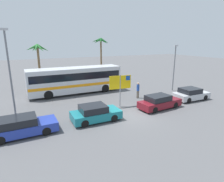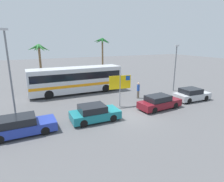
% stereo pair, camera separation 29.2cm
% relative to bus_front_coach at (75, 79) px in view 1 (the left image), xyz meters
% --- Properties ---
extents(ground, '(120.00, 120.00, 0.00)m').
position_rel_bus_front_coach_xyz_m(ground, '(2.18, -9.30, -1.78)').
color(ground, '#565659').
extents(bus_front_coach, '(11.10, 2.56, 3.17)m').
position_rel_bus_front_coach_xyz_m(bus_front_coach, '(0.00, 0.00, 0.00)').
color(bus_front_coach, silver).
rests_on(bus_front_coach, ground).
extents(ferry_sign, '(2.19, 0.31, 3.20)m').
position_rel_bus_front_coach_xyz_m(ferry_sign, '(2.57, -6.75, 0.54)').
color(ferry_sign, gray).
rests_on(ferry_sign, ground).
extents(car_silver, '(3.95, 1.91, 1.32)m').
position_rel_bus_front_coach_xyz_m(car_silver, '(10.57, -8.26, -1.15)').
color(car_silver, '#B7BABF').
rests_on(car_silver, ground).
extents(car_blue, '(4.49, 1.84, 1.32)m').
position_rel_bus_front_coach_xyz_m(car_blue, '(-6.33, -8.96, -1.15)').
color(car_blue, '#23389E').
rests_on(car_blue, ground).
extents(car_teal, '(3.96, 1.93, 1.32)m').
position_rel_bus_front_coach_xyz_m(car_teal, '(-0.94, -8.90, -1.15)').
color(car_teal, '#19757F').
rests_on(car_teal, ground).
extents(car_maroon, '(4.40, 1.99, 1.32)m').
position_rel_bus_front_coach_xyz_m(car_maroon, '(5.63, -8.90, -1.15)').
color(car_maroon, maroon).
rests_on(car_maroon, ground).
extents(pedestrian_near_sign, '(0.32, 0.32, 1.80)m').
position_rel_bus_front_coach_xyz_m(pedestrian_near_sign, '(5.69, -5.15, -0.71)').
color(pedestrian_near_sign, '#706656').
rests_on(pedestrian_near_sign, ground).
extents(lamp_post_left_side, '(0.56, 0.20, 7.20)m').
position_rel_bus_front_coach_xyz_m(lamp_post_left_side, '(-6.72, -5.96, 2.14)').
color(lamp_post_left_side, slate).
rests_on(lamp_post_left_side, ground).
extents(lamp_post_right_side, '(0.56, 0.20, 5.80)m').
position_rel_bus_front_coach_xyz_m(lamp_post_right_side, '(11.74, -4.23, 1.43)').
color(lamp_post_right_side, slate).
rests_on(lamp_post_right_side, ground).
extents(palm_tree_seaside, '(3.19, 3.07, 5.87)m').
position_rel_bus_front_coach_xyz_m(palm_tree_seaside, '(-3.32, 6.81, 2.95)').
color(palm_tree_seaside, brown).
rests_on(palm_tree_seaside, ground).
extents(palm_tree_inland, '(3.43, 3.30, 6.83)m').
position_rel_bus_front_coach_xyz_m(palm_tree_inland, '(8.36, 11.61, 3.83)').
color(palm_tree_inland, brown).
rests_on(palm_tree_inland, ground).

